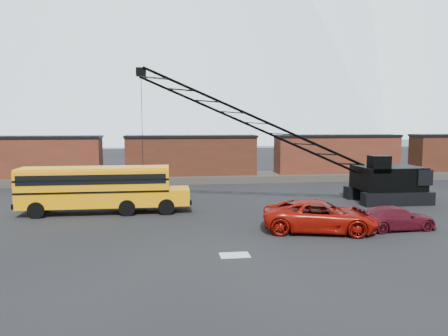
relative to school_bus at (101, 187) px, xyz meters
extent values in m
plane|color=black|center=(7.13, -6.67, -1.79)|extent=(160.00, 160.00, 0.00)
cone|color=white|center=(177.13, 268.33, 82.21)|extent=(260.00, 260.00, 175.00)
cone|color=white|center=(47.13, 313.33, 75.01)|extent=(240.00, 240.00, 160.00)
cube|color=white|center=(7.13, 333.33, 10.21)|extent=(800.00, 80.00, 24.00)
cube|color=#48423B|center=(7.13, 15.33, -1.44)|extent=(120.00, 5.00, 0.70)
cube|color=#481E14|center=(-8.87, 15.33, 0.91)|extent=(13.50, 2.90, 4.00)
cube|color=black|center=(-8.87, 15.33, 2.96)|extent=(13.70, 3.10, 0.25)
cube|color=black|center=(-4.67, 15.33, -0.79)|extent=(2.20, 2.40, 0.60)
cube|color=#4A2014|center=(7.13, 15.33, 0.91)|extent=(13.50, 2.90, 4.00)
cube|color=black|center=(7.13, 15.33, 2.96)|extent=(13.70, 3.10, 0.25)
cube|color=black|center=(2.93, 15.33, -0.79)|extent=(2.20, 2.40, 0.60)
cube|color=black|center=(11.33, 15.33, -0.79)|extent=(2.20, 2.40, 0.60)
cube|color=#481E14|center=(23.13, 15.33, 0.91)|extent=(13.50, 2.90, 4.00)
cube|color=black|center=(23.13, 15.33, 2.96)|extent=(13.70, 3.10, 0.25)
cube|color=black|center=(18.93, 15.33, -0.79)|extent=(2.20, 2.40, 0.60)
cube|color=black|center=(27.33, 15.33, -0.79)|extent=(2.20, 2.40, 0.60)
cube|color=black|center=(34.93, 15.33, -0.79)|extent=(2.20, 2.40, 0.60)
cube|color=silver|center=(7.63, -10.67, -1.78)|extent=(1.40, 0.90, 0.02)
cube|color=orange|center=(-0.35, 0.00, 0.01)|extent=(10.00, 2.50, 2.50)
cube|color=orange|center=(5.25, 0.00, -0.69)|extent=(1.60, 2.30, 1.10)
cube|color=orange|center=(-0.35, 0.00, 1.31)|extent=(10.00, 2.30, 0.18)
cube|color=black|center=(-0.35, -1.26, 0.71)|extent=(9.60, 0.05, 0.65)
cube|color=black|center=(-0.35, 1.26, 0.71)|extent=(9.60, 0.05, 0.65)
cube|color=black|center=(6.10, 0.00, -0.99)|extent=(0.15, 2.45, 0.35)
cube|color=black|center=(-5.40, 0.00, -0.99)|extent=(0.15, 2.50, 0.35)
cylinder|color=black|center=(-3.95, -1.15, -1.24)|extent=(1.10, 0.35, 1.10)
cylinder|color=black|center=(-3.95, 1.15, -1.24)|extent=(1.10, 0.35, 1.10)
cylinder|color=black|center=(1.85, -1.15, -1.24)|extent=(1.10, 0.35, 1.10)
cylinder|color=black|center=(1.85, 1.15, -1.24)|extent=(1.10, 0.35, 1.10)
cylinder|color=black|center=(4.45, -1.15, -1.24)|extent=(1.10, 0.35, 1.10)
cylinder|color=black|center=(4.45, 1.15, -1.24)|extent=(1.10, 0.35, 1.10)
imported|color=#970F07|center=(13.20, -6.87, -0.89)|extent=(7.04, 4.55, 1.81)
imported|color=#4D0D18|center=(17.73, -7.00, -1.11)|extent=(4.84, 2.25, 1.37)
cube|color=black|center=(21.76, -0.08, -1.29)|extent=(5.50, 1.00, 1.00)
cube|color=black|center=(21.76, 3.12, -1.29)|extent=(5.50, 1.00, 1.00)
cube|color=black|center=(21.76, 1.52, 0.11)|extent=(4.80, 3.60, 1.80)
cube|color=black|center=(23.76, 1.52, 0.31)|extent=(1.20, 3.80, 1.20)
cube|color=black|center=(20.36, 0.32, 1.31)|extent=(1.40, 1.20, 1.30)
cube|color=black|center=(20.36, -0.23, 1.31)|extent=(1.20, 0.06, 0.90)
cube|color=black|center=(2.83, 0.95, 7.94)|extent=(0.70, 0.50, 0.60)
cylinder|color=black|center=(2.83, 0.95, 3.07)|extent=(0.04, 0.04, 9.44)
cube|color=black|center=(2.83, 0.95, -1.44)|extent=(0.25, 0.25, 0.50)
camera|label=1|loc=(4.47, -30.47, 4.49)|focal=35.00mm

